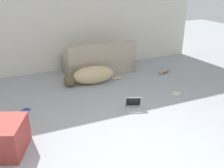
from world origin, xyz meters
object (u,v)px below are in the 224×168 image
couch (99,63)px  book_blue (25,110)px  book_cream (176,94)px  cat (164,70)px  dog (91,75)px  laptop_open (133,105)px

couch → book_blue: 2.55m
book_blue → book_cream: size_ratio=0.89×
couch → cat: size_ratio=3.99×
cat → book_blue: bearing=-14.5°
dog → book_cream: dog is taller
book_blue → couch: bearing=35.4°
dog → cat: 2.07m
book_cream → book_blue: bearing=170.3°
couch → dog: bearing=56.2°
book_cream → laptop_open: bearing=-170.1°
cat → book_cream: bearing=40.4°
couch → dog: 0.80m
laptop_open → dog: bearing=124.4°
book_blue → book_cream: (3.12, -0.53, -0.00)m
dog → book_cream: size_ratio=6.57×
couch → dog: size_ratio=1.22×
cat → laptop_open: bearing=14.6°
laptop_open → book_cream: size_ratio=1.77×
cat → couch: bearing=-50.2°
dog → book_blue: size_ratio=7.35×
book_blue → laptop_open: bearing=-20.6°
book_cream → dog: bearing=138.4°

